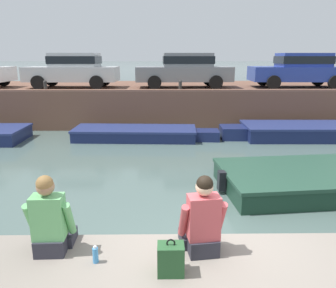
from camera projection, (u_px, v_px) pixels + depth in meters
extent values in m
plane|color=#4C605B|center=(182.00, 168.00, 9.13)|extent=(400.00, 400.00, 0.00)
cube|color=brown|center=(174.00, 102.00, 16.49)|extent=(60.00, 6.00, 1.63)
cube|color=brown|center=(176.00, 90.00, 13.48)|extent=(60.00, 0.24, 0.08)
cube|color=navy|center=(135.00, 135.00, 12.30)|extent=(4.54, 1.65, 0.36)
cube|color=navy|center=(207.00, 135.00, 12.22)|extent=(0.93, 0.84, 0.36)
cube|color=navy|center=(135.00, 129.00, 12.24)|extent=(4.60, 1.72, 0.08)
cube|color=brown|center=(126.00, 131.00, 12.28)|extent=(0.30, 1.32, 0.06)
cube|color=navy|center=(305.00, 132.00, 12.42)|extent=(4.61, 1.85, 0.46)
cube|color=navy|center=(233.00, 132.00, 12.43)|extent=(0.93, 0.99, 0.46)
cube|color=navy|center=(306.00, 125.00, 12.35)|extent=(4.67, 1.91, 0.08)
cube|color=brown|center=(315.00, 128.00, 12.38)|extent=(0.26, 1.61, 0.06)
cube|color=brown|center=(332.00, 175.00, 7.67)|extent=(0.43, 2.01, 0.06)
cube|color=black|center=(222.00, 181.00, 7.40)|extent=(0.18, 0.21, 0.45)
cylinder|color=black|center=(3.00, 80.00, 15.79)|extent=(0.60, 0.19, 0.60)
cube|color=#B7BABC|center=(72.00, 74.00, 14.92)|extent=(4.13, 1.75, 0.64)
cube|color=#B7BABC|center=(75.00, 60.00, 14.76)|extent=(2.08, 1.51, 0.60)
cube|color=black|center=(75.00, 60.00, 14.76)|extent=(2.16, 1.54, 0.33)
cylinder|color=black|center=(38.00, 82.00, 14.19)|extent=(0.60, 0.19, 0.60)
cylinder|color=black|center=(52.00, 80.00, 15.83)|extent=(0.60, 0.19, 0.60)
cylinder|color=black|center=(97.00, 83.00, 14.17)|extent=(0.60, 0.19, 0.60)
cylinder|color=black|center=(104.00, 80.00, 15.82)|extent=(0.60, 0.19, 0.60)
cube|color=slate|center=(184.00, 74.00, 14.98)|extent=(4.39, 1.83, 0.64)
cube|color=slate|center=(188.00, 60.00, 14.83)|extent=(2.22, 1.55, 0.60)
cube|color=black|center=(188.00, 60.00, 14.83)|extent=(2.31, 1.59, 0.33)
cylinder|color=black|center=(154.00, 83.00, 14.17)|extent=(0.61, 0.20, 0.60)
cylinder|color=black|center=(154.00, 80.00, 15.83)|extent=(0.61, 0.20, 0.60)
cylinder|color=black|center=(216.00, 82.00, 14.30)|extent=(0.61, 0.20, 0.60)
cylinder|color=black|center=(209.00, 80.00, 15.96)|extent=(0.61, 0.20, 0.60)
cube|color=#233893|center=(298.00, 74.00, 15.05)|extent=(4.36, 1.91, 0.64)
cube|color=#233893|center=(303.00, 60.00, 14.88)|extent=(2.20, 1.62, 0.60)
cube|color=black|center=(303.00, 60.00, 14.88)|extent=(2.29, 1.66, 0.33)
cylinder|color=black|center=(274.00, 82.00, 14.29)|extent=(0.61, 0.20, 0.60)
cylinder|color=black|center=(263.00, 79.00, 16.03)|extent=(0.61, 0.20, 0.60)
cylinder|color=black|center=(335.00, 82.00, 14.23)|extent=(0.61, 0.20, 0.60)
cylinder|color=black|center=(318.00, 80.00, 15.96)|extent=(0.61, 0.20, 0.60)
cylinder|color=#2D2B28|center=(45.00, 87.00, 13.51)|extent=(0.14, 0.14, 0.35)
sphere|color=#2D2B28|center=(45.00, 82.00, 13.46)|extent=(0.15, 0.15, 0.15)
cylinder|color=#2D2B28|center=(180.00, 87.00, 13.58)|extent=(0.14, 0.14, 0.35)
sphere|color=#2D2B28|center=(180.00, 82.00, 13.53)|extent=(0.15, 0.15, 0.15)
cube|color=#282833|center=(51.00, 245.00, 3.82)|extent=(0.35, 0.29, 0.20)
cube|color=#282833|center=(57.00, 237.00, 4.04)|extent=(0.45, 0.33, 0.14)
cube|color=#66B26B|center=(48.00, 217.00, 3.73)|extent=(0.37, 0.23, 0.52)
cylinder|color=#66B26B|center=(69.00, 219.00, 3.80)|extent=(0.10, 0.29, 0.47)
cylinder|color=#66B26B|center=(31.00, 219.00, 3.78)|extent=(0.10, 0.29, 0.47)
sphere|color=#A37556|center=(45.00, 187.00, 3.63)|extent=(0.20, 0.20, 0.20)
sphere|color=olive|center=(45.00, 184.00, 3.61)|extent=(0.19, 0.19, 0.19)
cube|color=#282833|center=(203.00, 245.00, 3.82)|extent=(0.38, 0.32, 0.20)
cube|color=#282833|center=(198.00, 237.00, 4.03)|extent=(0.48, 0.38, 0.14)
cube|color=#C64C51|center=(203.00, 217.00, 3.72)|extent=(0.39, 0.27, 0.52)
cylinder|color=#C64C51|center=(221.00, 218.00, 3.82)|extent=(0.13, 0.29, 0.47)
cylinder|color=#C64C51|center=(184.00, 221.00, 3.75)|extent=(0.13, 0.29, 0.47)
sphere|color=beige|center=(204.00, 187.00, 3.63)|extent=(0.20, 0.20, 0.20)
sphere|color=black|center=(205.00, 184.00, 3.61)|extent=(0.19, 0.19, 0.19)
cylinder|color=#3F8CCC|center=(95.00, 255.00, 3.64)|extent=(0.06, 0.06, 0.18)
cylinder|color=white|center=(95.00, 247.00, 3.61)|extent=(0.04, 0.04, 0.02)
cube|color=#234C28|center=(171.00, 259.00, 3.43)|extent=(0.28, 0.20, 0.34)
cube|color=#234C28|center=(171.00, 257.00, 3.55)|extent=(0.22, 0.06, 0.18)
torus|color=black|center=(171.00, 243.00, 3.38)|extent=(0.10, 0.02, 0.10)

